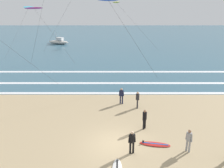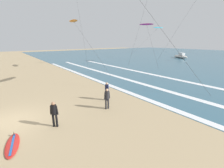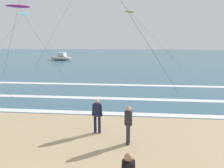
{
  "view_description": "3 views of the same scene",
  "coord_description": "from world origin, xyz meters",
  "px_view_note": "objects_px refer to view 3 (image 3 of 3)",
  "views": [
    {
      "loc": [
        -0.33,
        -14.38,
        9.17
      ],
      "look_at": [
        -0.38,
        3.77,
        3.13
      ],
      "focal_mm": 38.34,
      "sensor_mm": 36.0,
      "label": 1
    },
    {
      "loc": [
        10.66,
        -0.02,
        4.98
      ],
      "look_at": [
        2.18,
        6.43,
        1.93
      ],
      "focal_mm": 24.23,
      "sensor_mm": 36.0,
      "label": 2
    },
    {
      "loc": [
        2.32,
        -2.93,
        4.22
      ],
      "look_at": [
        1.29,
        6.82,
        2.35
      ],
      "focal_mm": 37.54,
      "sensor_mm": 36.0,
      "label": 3
    }
  ],
  "objects_px": {
    "kite_yellow_far_right": "(130,12)",
    "surfer_foreground_main": "(97,113)",
    "kite_cyan_distant_low": "(24,14)",
    "offshore_boat": "(61,58)",
    "kite_magenta_distant_high": "(18,7)",
    "surfer_background_far": "(128,122)"
  },
  "relations": [
    {
      "from": "offshore_boat",
      "to": "kite_yellow_far_right",
      "type": "bearing_deg",
      "value": 6.47
    },
    {
      "from": "surfer_foreground_main",
      "to": "surfer_background_far",
      "type": "bearing_deg",
      "value": -34.88
    },
    {
      "from": "surfer_background_far",
      "to": "offshore_boat",
      "type": "xyz_separation_m",
      "value": [
        -15.37,
        38.1,
        -0.4
      ]
    },
    {
      "from": "surfer_background_far",
      "to": "kite_magenta_distant_high",
      "type": "height_order",
      "value": "kite_magenta_distant_high"
    },
    {
      "from": "surfer_background_far",
      "to": "kite_yellow_far_right",
      "type": "distance_m",
      "value": 40.65
    },
    {
      "from": "kite_yellow_far_right",
      "to": "surfer_foreground_main",
      "type": "bearing_deg",
      "value": -90.25
    },
    {
      "from": "kite_cyan_distant_low",
      "to": "offshore_boat",
      "type": "bearing_deg",
      "value": 52.43
    },
    {
      "from": "kite_yellow_far_right",
      "to": "offshore_boat",
      "type": "relative_size",
      "value": 2.21
    },
    {
      "from": "kite_yellow_far_right",
      "to": "offshore_boat",
      "type": "bearing_deg",
      "value": -173.53
    },
    {
      "from": "kite_magenta_distant_high",
      "to": "offshore_boat",
      "type": "bearing_deg",
      "value": 89.02
    },
    {
      "from": "kite_magenta_distant_high",
      "to": "offshore_boat",
      "type": "relative_size",
      "value": 1.61
    },
    {
      "from": "surfer_foreground_main",
      "to": "kite_yellow_far_right",
      "type": "xyz_separation_m",
      "value": [
        0.17,
        38.68,
        8.66
      ]
    },
    {
      "from": "kite_cyan_distant_low",
      "to": "offshore_boat",
      "type": "height_order",
      "value": "kite_cyan_distant_low"
    },
    {
      "from": "kite_magenta_distant_high",
      "to": "kite_cyan_distant_low",
      "type": "xyz_separation_m",
      "value": [
        -4.24,
        10.07,
        0.05
      ]
    },
    {
      "from": "surfer_foreground_main",
      "to": "kite_yellow_far_right",
      "type": "relative_size",
      "value": 0.13
    },
    {
      "from": "surfer_foreground_main",
      "to": "offshore_boat",
      "type": "height_order",
      "value": "offshore_boat"
    },
    {
      "from": "kite_magenta_distant_high",
      "to": "kite_yellow_far_right",
      "type": "bearing_deg",
      "value": 50.69
    },
    {
      "from": "kite_magenta_distant_high",
      "to": "kite_cyan_distant_low",
      "type": "relative_size",
      "value": 0.71
    },
    {
      "from": "offshore_boat",
      "to": "surfer_foreground_main",
      "type": "bearing_deg",
      "value": -69.43
    },
    {
      "from": "surfer_background_far",
      "to": "offshore_boat",
      "type": "bearing_deg",
      "value": 111.97
    },
    {
      "from": "kite_cyan_distant_low",
      "to": "surfer_background_far",
      "type": "bearing_deg",
      "value": -58.32
    },
    {
      "from": "surfer_background_far",
      "to": "surfer_foreground_main",
      "type": "bearing_deg",
      "value": 145.12
    }
  ]
}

